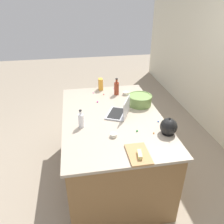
% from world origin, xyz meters
% --- Properties ---
extents(ground_plane, '(12.00, 12.00, 0.00)m').
position_xyz_m(ground_plane, '(0.00, 0.00, 0.00)').
color(ground_plane, gray).
extents(island_counter, '(1.79, 1.16, 0.90)m').
position_xyz_m(island_counter, '(0.00, 0.00, 0.45)').
color(island_counter, olive).
rests_on(island_counter, ground).
extents(laptop, '(0.38, 0.34, 0.22)m').
position_xyz_m(laptop, '(0.00, 0.10, 0.95)').
color(laptop, '#B7B7BC').
rests_on(laptop, island_counter).
extents(mixing_bowl_large, '(0.31, 0.31, 0.13)m').
position_xyz_m(mixing_bowl_large, '(-0.22, 0.40, 0.97)').
color(mixing_bowl_large, '#72934C').
rests_on(mixing_bowl_large, island_counter).
extents(bottle_soy, '(0.07, 0.07, 0.24)m').
position_xyz_m(bottle_soy, '(-0.59, 0.17, 1.00)').
color(bottle_soy, maroon).
rests_on(bottle_soy, island_counter).
extents(bottle_vinegar, '(0.06, 0.06, 0.21)m').
position_xyz_m(bottle_vinegar, '(0.18, -0.37, 0.98)').
color(bottle_vinegar, white).
rests_on(bottle_vinegar, island_counter).
extents(kettle, '(0.21, 0.18, 0.20)m').
position_xyz_m(kettle, '(0.46, 0.51, 0.98)').
color(kettle, black).
rests_on(kettle, island_counter).
extents(cutting_board, '(0.31, 0.20, 0.02)m').
position_xyz_m(cutting_board, '(0.75, 0.11, 0.91)').
color(cutting_board, '#AD7F4C').
rests_on(cutting_board, island_counter).
extents(butter_stick_left, '(0.11, 0.05, 0.04)m').
position_xyz_m(butter_stick_left, '(0.79, 0.11, 0.94)').
color(butter_stick_left, '#F4E58C').
rests_on(butter_stick_left, cutting_board).
extents(ramekin_small, '(0.08, 0.08, 0.04)m').
position_xyz_m(ramekin_small, '(-0.56, 0.30, 0.92)').
color(ramekin_small, beige).
rests_on(ramekin_small, island_counter).
extents(ramekin_medium, '(0.07, 0.07, 0.04)m').
position_xyz_m(ramekin_medium, '(0.43, -0.06, 0.92)').
color(ramekin_medium, beige).
rests_on(ramekin_medium, island_counter).
extents(candy_bag, '(0.09, 0.06, 0.17)m').
position_xyz_m(candy_bag, '(-0.81, -0.03, 0.99)').
color(candy_bag, gold).
rests_on(candy_bag, island_counter).
extents(candy_0, '(0.02, 0.02, 0.02)m').
position_xyz_m(candy_0, '(0.38, 0.20, 0.91)').
color(candy_0, green).
rests_on(candy_0, island_counter).
extents(candy_1, '(0.02, 0.02, 0.02)m').
position_xyz_m(candy_1, '(0.45, 0.36, 0.91)').
color(candy_1, orange).
rests_on(candy_1, island_counter).
extents(candy_2, '(0.02, 0.02, 0.02)m').
position_xyz_m(candy_2, '(-0.61, -0.01, 0.91)').
color(candy_2, red).
rests_on(candy_2, island_counter).
extents(candy_3, '(0.02, 0.02, 0.02)m').
position_xyz_m(candy_3, '(-0.38, -0.13, 0.91)').
color(candy_3, '#CC3399').
rests_on(candy_3, island_counter).
extents(candy_4, '(0.02, 0.02, 0.02)m').
position_xyz_m(candy_4, '(-0.38, 0.51, 0.91)').
color(candy_4, orange).
rests_on(candy_4, island_counter).
extents(candy_5, '(0.01, 0.01, 0.01)m').
position_xyz_m(candy_5, '(-0.69, -0.15, 0.91)').
color(candy_5, '#CC3399').
rests_on(candy_5, island_counter).
extents(candy_6, '(0.02, 0.02, 0.02)m').
position_xyz_m(candy_6, '(0.23, 0.49, 0.91)').
color(candy_6, blue).
rests_on(candy_6, island_counter).
extents(candy_7, '(0.02, 0.02, 0.02)m').
position_xyz_m(candy_7, '(-0.79, 0.17, 0.91)').
color(candy_7, '#CC3399').
rests_on(candy_7, island_counter).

